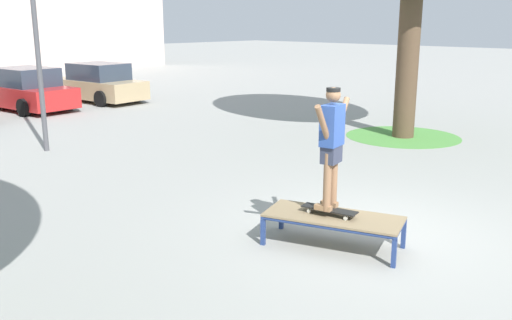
{
  "coord_description": "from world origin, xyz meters",
  "views": [
    {
      "loc": [
        -6.86,
        -4.14,
        3.1
      ],
      "look_at": [
        -0.79,
        1.67,
        1.0
      ],
      "focal_mm": 39.14,
      "sensor_mm": 36.0,
      "label": 1
    }
  ],
  "objects_px": {
    "skate_box": "(333,219)",
    "skateboard": "(329,210)",
    "skater": "(332,140)",
    "car_tan": "(98,84)",
    "car_red": "(25,90)"
  },
  "relations": [
    {
      "from": "skateboard",
      "to": "skate_box",
      "type": "bearing_deg",
      "value": -70.48
    },
    {
      "from": "skater",
      "to": "car_tan",
      "type": "relative_size",
      "value": 0.39
    },
    {
      "from": "skateboard",
      "to": "car_tan",
      "type": "bearing_deg",
      "value": 70.23
    },
    {
      "from": "car_red",
      "to": "car_tan",
      "type": "distance_m",
      "value": 2.93
    },
    {
      "from": "skate_box",
      "to": "skater",
      "type": "distance_m",
      "value": 1.12
    },
    {
      "from": "skate_box",
      "to": "skateboard",
      "type": "height_order",
      "value": "skateboard"
    },
    {
      "from": "car_tan",
      "to": "skateboard",
      "type": "bearing_deg",
      "value": -109.77
    },
    {
      "from": "car_red",
      "to": "skateboard",
      "type": "bearing_deg",
      "value": -99.6
    },
    {
      "from": "skater",
      "to": "car_tan",
      "type": "xyz_separation_m",
      "value": [
        5.51,
        15.33,
        -0.84
      ]
    },
    {
      "from": "skate_box",
      "to": "car_tan",
      "type": "distance_m",
      "value": 16.34
    },
    {
      "from": "car_red",
      "to": "car_tan",
      "type": "relative_size",
      "value": 1.0
    },
    {
      "from": "skateboard",
      "to": "skater",
      "type": "height_order",
      "value": "skater"
    },
    {
      "from": "skate_box",
      "to": "skateboard",
      "type": "distance_m",
      "value": 0.14
    },
    {
      "from": "skater",
      "to": "car_tan",
      "type": "bearing_deg",
      "value": 70.23
    },
    {
      "from": "car_tan",
      "to": "skate_box",
      "type": "bearing_deg",
      "value": -109.63
    }
  ]
}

